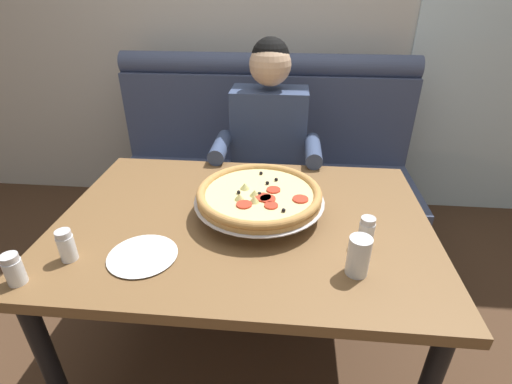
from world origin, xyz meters
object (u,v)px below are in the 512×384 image
dining_table (244,236)px  shaker_pepper_flakes (366,234)px  shaker_oregano (14,271)px  drinking_glass (358,258)px  diner_main (268,153)px  pizza (259,195)px  shaker_parmesan (67,247)px  plate_near_left (142,254)px  booth_bench (262,181)px

dining_table → shaker_pepper_flakes: size_ratio=12.97×
shaker_oregano → drinking_glass: size_ratio=0.78×
diner_main → pizza: diner_main is taller
diner_main → shaker_oregano: size_ratio=12.94×
pizza → shaker_pepper_flakes: bearing=-23.4°
dining_table → shaker_parmesan: shaker_parmesan is taller
shaker_pepper_flakes → shaker_parmesan: (-0.94, -0.16, 0.00)m
diner_main → pizza: bearing=-89.1°
diner_main → shaker_pepper_flakes: size_ratio=12.15×
shaker_pepper_flakes → shaker_parmesan: size_ratio=0.99×
plate_near_left → dining_table: bearing=40.8°
pizza → shaker_parmesan: (-0.57, -0.32, -0.04)m
dining_table → pizza: bearing=33.7°
diner_main → shaker_pepper_flakes: 0.89m
dining_table → drinking_glass: drinking_glass is taller
shaker_oregano → shaker_parmesan: (0.10, 0.12, 0.00)m
shaker_pepper_flakes → diner_main: bearing=115.1°
shaker_parmesan → plate_near_left: size_ratio=0.48×
booth_bench → shaker_parmesan: bearing=-112.7°
booth_bench → shaker_oregano: 1.53m
booth_bench → plate_near_left: booth_bench is taller
pizza → shaker_pepper_flakes: pizza is taller
shaker_oregano → shaker_parmesan: shaker_parmesan is taller
dining_table → shaker_oregano: 0.74m
shaker_pepper_flakes → shaker_oregano: 1.07m
pizza → shaker_oregano: pizza is taller
booth_bench → plate_near_left: bearing=-103.6°
pizza → shaker_parmesan: size_ratio=4.53×
shaker_parmesan → drinking_glass: bearing=1.2°
pizza → shaker_parmesan: bearing=-150.7°
shaker_parmesan → plate_near_left: 0.23m
diner_main → drinking_glass: bearing=-70.8°
diner_main → shaker_parmesan: diner_main is taller
booth_bench → pizza: booth_bench is taller
shaker_pepper_flakes → drinking_glass: size_ratio=0.83×
booth_bench → drinking_glass: bearing=-72.8°
booth_bench → dining_table: (0.00, -0.95, 0.26)m
booth_bench → dining_table: size_ratio=1.34×
booth_bench → shaker_parmesan: (-0.52, -1.23, 0.39)m
pizza → drinking_glass: 0.44m
shaker_oregano → pizza: bearing=33.1°
plate_near_left → shaker_pepper_flakes: bearing=10.4°
dining_table → shaker_parmesan: size_ratio=12.82×
booth_bench → shaker_parmesan: size_ratio=17.13×
dining_table → shaker_parmesan: 0.60m
diner_main → shaker_parmesan: (-0.56, -0.97, 0.07)m
booth_bench → diner_main: diner_main is taller
dining_table → drinking_glass: size_ratio=10.80×
shaker_pepper_flakes → shaker_oregano: shaker_pepper_flakes is taller
dining_table → pizza: (0.06, 0.04, 0.16)m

